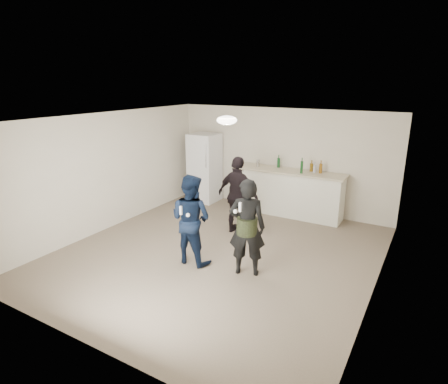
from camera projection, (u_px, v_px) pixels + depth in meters
The scene contains 21 objects.
floor at pixel (219, 253), 7.06m from camera, with size 6.00×6.00×0.00m, color #6B5B4C.
ceiling at pixel (218, 119), 6.34m from camera, with size 6.00×6.00×0.00m, color silver.
wall_back at pixel (281, 160), 9.18m from camera, with size 6.00×6.00×0.00m, color beige.
wall_front at pixel (82, 254), 4.21m from camera, with size 6.00×6.00×0.00m, color beige.
wall_left at pixel (109, 171), 8.02m from camera, with size 6.00×6.00×0.00m, color beige.
wall_right at pixel (382, 216), 5.37m from camera, with size 6.00×6.00×0.00m, color beige.
counter at pixel (287, 193), 8.96m from camera, with size 2.60×0.56×1.05m, color white.
counter_top at pixel (288, 171), 8.81m from camera, with size 2.68×0.64×0.04m, color beige.
fridge at pixel (205, 168), 9.91m from camera, with size 0.70×0.70×1.80m, color white.
fridge_handle at pixel (206, 156), 9.35m from camera, with size 0.02×0.02×0.60m, color silver.
ceiling_dome at pixel (227, 120), 6.60m from camera, with size 0.36×0.36×0.16m, color white.
shaker at pixel (258, 163), 9.16m from camera, with size 0.08×0.08×0.17m, color #B1B1B5.
man at pixel (191, 219), 6.52m from camera, with size 0.78×0.61×1.60m, color #102344.
woman at pixel (247, 227), 6.10m from camera, with size 0.60×0.39×1.65m, color black.
camo_shorts at pixel (247, 226), 6.09m from camera, with size 0.34×0.34×0.28m, color #2C3B1A.
spectator at pixel (238, 196), 7.78m from camera, with size 0.96×0.40×1.65m, color black.
remote_man at pixel (181, 210), 6.22m from camera, with size 0.04×0.04×0.15m, color white.
nunchuk_man at pixel (188, 215), 6.21m from camera, with size 0.07×0.07×0.07m, color white.
remote_woman at pixel (240, 207), 5.77m from camera, with size 0.04×0.04×0.15m, color white.
nunchuk_woman at pixel (235, 212), 5.87m from camera, with size 0.07×0.07×0.07m, color white.
bottle_cluster at pixel (304, 167), 8.67m from camera, with size 1.13×0.37×0.28m.
Camera 1 is at (3.32, -5.51, 3.13)m, focal length 30.00 mm.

